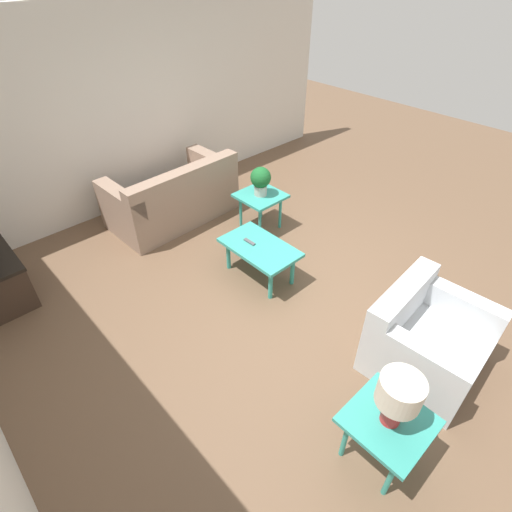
% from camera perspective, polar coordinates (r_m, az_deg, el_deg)
% --- Properties ---
extents(ground_plane, '(14.00, 14.00, 0.00)m').
position_cam_1_polar(ground_plane, '(4.68, 4.87, -4.65)').
color(ground_plane, brown).
extents(wall_right, '(0.12, 7.20, 2.70)m').
position_cam_1_polar(wall_right, '(6.18, -16.90, 19.52)').
color(wall_right, silver).
rests_on(wall_right, ground_plane).
extents(sofa, '(1.01, 1.76, 0.87)m').
position_cam_1_polar(sofa, '(5.82, -11.66, 8.09)').
color(sofa, gray).
rests_on(sofa, ground_plane).
extents(armchair, '(0.96, 1.06, 0.78)m').
position_cam_1_polar(armchair, '(4.05, 22.92, -10.92)').
color(armchair, silver).
rests_on(armchair, ground_plane).
extents(coffee_table, '(0.91, 0.54, 0.44)m').
position_cam_1_polar(coffee_table, '(4.60, 0.53, 0.87)').
color(coffee_table, teal).
rests_on(coffee_table, ground_plane).
extents(side_table_plant, '(0.57, 0.57, 0.52)m').
position_cam_1_polar(side_table_plant, '(5.44, 0.65, 8.10)').
color(side_table_plant, teal).
rests_on(side_table_plant, ground_plane).
extents(side_table_lamp, '(0.57, 0.57, 0.52)m').
position_cam_1_polar(side_table_lamp, '(3.25, 18.24, -21.97)').
color(side_table_lamp, teal).
rests_on(side_table_lamp, ground_plane).
extents(potted_plant, '(0.27, 0.27, 0.39)m').
position_cam_1_polar(potted_plant, '(5.29, 0.67, 10.88)').
color(potted_plant, '#B2ADA3').
rests_on(potted_plant, side_table_plant).
extents(table_lamp, '(0.30, 0.30, 0.45)m').
position_cam_1_polar(table_lamp, '(2.94, 19.73, -18.22)').
color(table_lamp, red).
rests_on(table_lamp, side_table_lamp).
extents(remote_control, '(0.16, 0.04, 0.02)m').
position_cam_1_polar(remote_control, '(4.61, -0.94, 2.04)').
color(remote_control, '#4C4C51').
rests_on(remote_control, coffee_table).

